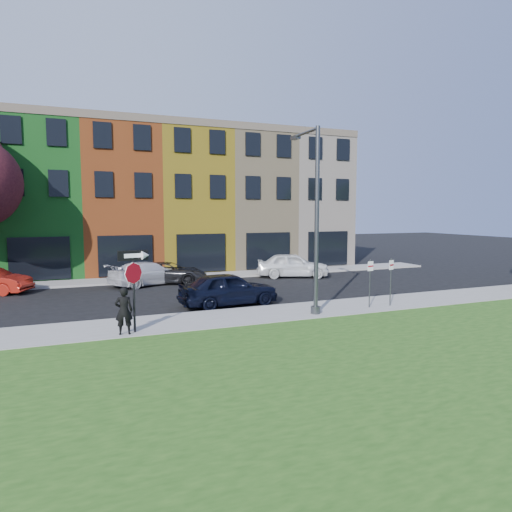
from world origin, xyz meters
name	(u,v)px	position (x,y,z in m)	size (l,w,h in m)	color
ground	(322,332)	(0.00, 0.00, 0.00)	(120.00, 120.00, 0.00)	black
sidewalk_near	(327,309)	(2.00, 3.00, 0.06)	(40.00, 3.00, 0.12)	gray
sidewalk_far	(161,278)	(-3.00, 15.00, 0.06)	(40.00, 2.40, 0.12)	gray
rowhouse_block	(151,203)	(-2.50, 21.18, 4.99)	(30.00, 10.12, 10.00)	beige
stop_sign	(133,274)	(-6.30, 2.04, 2.16)	(1.04, 0.24, 2.86)	black
man	(124,311)	(-6.67, 1.90, 0.94)	(0.63, 0.45, 1.64)	black
sedan_near	(228,289)	(-1.62, 5.66, 0.78)	(4.70, 2.20, 1.56)	black
parked_car_silver	(148,273)	(-4.08, 13.00, 0.69)	(5.15, 3.67, 1.39)	silver
parked_car_dark	(169,273)	(-2.84, 13.28, 0.64)	(5.05, 3.63, 1.28)	black
parked_car_white	(293,265)	(5.23, 12.67, 0.80)	(5.08, 3.47, 1.61)	white
street_lamp	(314,221)	(1.01, 2.44, 3.95)	(0.41, 2.58, 7.58)	#414446
parking_sign_a	(370,277)	(3.81, 2.41, 1.45)	(0.32, 0.11, 2.12)	#414446
parking_sign_b	(391,276)	(4.87, 2.33, 1.46)	(0.31, 0.14, 2.13)	#414446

